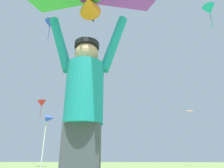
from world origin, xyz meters
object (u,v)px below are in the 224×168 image
at_px(kite_flyer_person, 84,111).
at_px(distant_kite_teal_overhead_distant, 209,10).
at_px(distant_kite_blue_high_left, 50,24).
at_px(distant_kite_orange_far_center, 190,111).
at_px(distant_kite_magenta_low_right, 74,2).
at_px(distant_kite_red_low_left, 42,104).
at_px(marker_flag, 49,122).

bearing_deg(kite_flyer_person, distant_kite_teal_overhead_distant, 58.20).
height_order(distant_kite_blue_high_left, distant_kite_orange_far_center, distant_kite_blue_high_left).
distance_m(kite_flyer_person, distant_kite_magenta_low_right, 23.80).
distance_m(distant_kite_magenta_low_right, distant_kite_orange_far_center, 17.86).
height_order(kite_flyer_person, distant_kite_orange_far_center, distant_kite_orange_far_center).
bearing_deg(distant_kite_teal_overhead_distant, distant_kite_magenta_low_right, 148.68).
height_order(distant_kite_red_low_left, distant_kite_blue_high_left, distant_kite_blue_high_left).
distance_m(kite_flyer_person, distant_kite_red_low_left, 18.96).
height_order(distant_kite_teal_overhead_distant, marker_flag, distant_kite_teal_overhead_distant).
bearing_deg(kite_flyer_person, marker_flag, 116.27).
distance_m(distant_kite_orange_far_center, marker_flag, 17.65).
bearing_deg(distant_kite_red_low_left, kite_flyer_person, -62.85).
bearing_deg(distant_kite_orange_far_center, distant_kite_teal_overhead_distant, -95.43).
height_order(distant_kite_magenta_low_right, distant_kite_blue_high_left, distant_kite_magenta_low_right).
relative_size(kite_flyer_person, marker_flag, 0.96).
relative_size(distant_kite_red_low_left, marker_flag, 0.89).
xyz_separation_m(distant_kite_teal_overhead_distant, marker_flag, (-7.92, -4.06, -7.69)).
distance_m(distant_kite_magenta_low_right, distant_kite_blue_high_left, 6.25).
distance_m(distant_kite_teal_overhead_distant, distant_kite_orange_far_center, 11.47).
bearing_deg(kite_flyer_person, distant_kite_orange_far_center, 71.55).
bearing_deg(distant_kite_blue_high_left, distant_kite_red_low_left, 113.25).
bearing_deg(distant_kite_blue_high_left, distant_kite_orange_far_center, 26.77).
xyz_separation_m(distant_kite_magenta_low_right, marker_flag, (3.42, -10.96, -16.01)).
bearing_deg(kite_flyer_person, distant_kite_blue_high_left, 118.17).
height_order(distant_kite_blue_high_left, marker_flag, distant_kite_blue_high_left).
bearing_deg(distant_kite_blue_high_left, distant_kite_magenta_low_right, 70.30).
xyz_separation_m(distant_kite_red_low_left, marker_flag, (5.98, -11.48, -3.97)).
distance_m(distant_kite_red_low_left, marker_flag, 13.54).
xyz_separation_m(kite_flyer_person, distant_kite_red_low_left, (-8.37, 16.33, 4.77)).
xyz_separation_m(distant_kite_blue_high_left, distant_kite_orange_far_center, (13.42, 6.77, -6.93)).
distance_m(distant_kite_blue_high_left, distant_kite_orange_far_center, 16.55).
bearing_deg(distant_kite_red_low_left, distant_kite_blue_high_left, -66.75).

